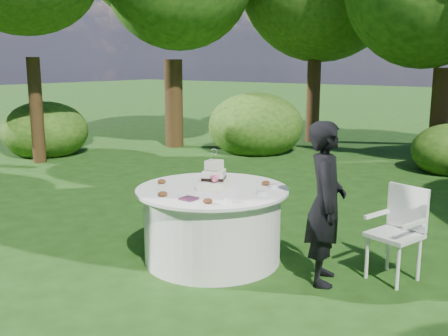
{
  "coord_description": "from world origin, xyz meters",
  "views": [
    {
      "loc": [
        3.17,
        -4.11,
        2.04
      ],
      "look_at": [
        0.15,
        0.0,
        1.0
      ],
      "focal_mm": 42.0,
      "sensor_mm": 36.0,
      "label": 1
    }
  ],
  "objects_px": {
    "cake": "(214,178)",
    "table": "(212,224)",
    "napkins": "(189,199)",
    "guest": "(326,203)",
    "chair": "(400,226)"
  },
  "relations": [
    {
      "from": "cake",
      "to": "table",
      "type": "bearing_deg",
      "value": 162.49
    },
    {
      "from": "cake",
      "to": "napkins",
      "type": "bearing_deg",
      "value": -82.74
    },
    {
      "from": "napkins",
      "to": "cake",
      "type": "xyz_separation_m",
      "value": [
        -0.06,
        0.47,
        0.1
      ]
    },
    {
      "from": "guest",
      "to": "cake",
      "type": "height_order",
      "value": "guest"
    },
    {
      "from": "napkins",
      "to": "chair",
      "type": "distance_m",
      "value": 2.01
    },
    {
      "from": "guest",
      "to": "chair",
      "type": "relative_size",
      "value": 1.71
    },
    {
      "from": "napkins",
      "to": "guest",
      "type": "distance_m",
      "value": 1.27
    },
    {
      "from": "cake",
      "to": "chair",
      "type": "height_order",
      "value": "cake"
    },
    {
      "from": "napkins",
      "to": "cake",
      "type": "distance_m",
      "value": 0.48
    },
    {
      "from": "guest",
      "to": "table",
      "type": "xyz_separation_m",
      "value": [
        -1.17,
        -0.19,
        -0.37
      ]
    },
    {
      "from": "cake",
      "to": "guest",
      "type": "bearing_deg",
      "value": 10.01
    },
    {
      "from": "table",
      "to": "chair",
      "type": "height_order",
      "value": "chair"
    },
    {
      "from": "guest",
      "to": "cake",
      "type": "bearing_deg",
      "value": 74.86
    },
    {
      "from": "napkins",
      "to": "guest",
      "type": "height_order",
      "value": "guest"
    },
    {
      "from": "table",
      "to": "cake",
      "type": "distance_m",
      "value": 0.5
    }
  ]
}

